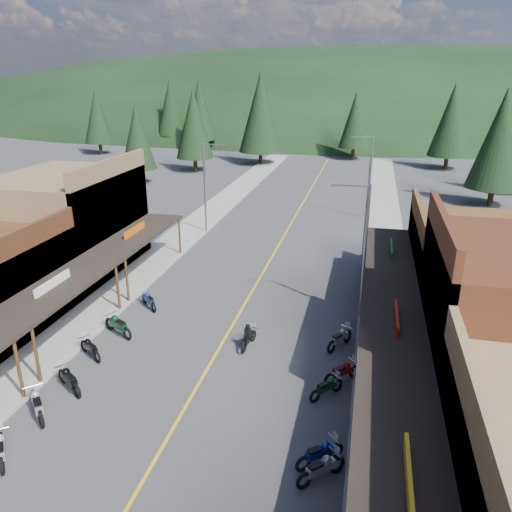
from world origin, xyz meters
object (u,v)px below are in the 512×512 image
Objects in this scene: bike_west_7 at (69,379)px; bike_east_9 at (340,337)px; streetlight_1 at (206,184)px; bike_west_5 at (1,448)px; pedestrian_east_b at (376,282)px; streetlight_3 at (369,174)px; pine_1 at (200,110)px; shop_west_3 at (69,223)px; bike_east_6 at (320,452)px; pine_7 at (171,107)px; bike_east_7 at (326,386)px; pedestrian_east_a at (387,460)px; pine_4 at (452,120)px; pine_11 at (500,139)px; bike_west_6 at (37,403)px; pine_0 at (97,116)px; pine_8 at (137,137)px; streetlight_2 at (363,246)px; pine_10 at (194,124)px; pine_3 at (355,119)px; bike_east_5 at (321,467)px; bike_west_9 at (118,324)px; shop_east_3 at (476,267)px; bike_west_8 at (90,347)px; pine_2 at (261,112)px; bike_west_10 at (149,300)px; bike_east_8 at (342,371)px; rider_on_bike at (249,337)px.

bike_west_7 is 1.04× the size of bike_east_9.
streetlight_1 is 22.42m from bike_east_9.
bike_west_5 is 1.07× the size of pedestrian_east_b.
pine_1 is at bearing 127.73° from streetlight_3.
shop_west_3 is 25.47m from bike_east_6.
pedestrian_east_b is at bearing -58.41° from pine_7.
pedestrian_east_a is at bearing -19.62° from bike_east_7.
pine_4 reaches higher than bike_east_9.
pedestrian_east_b is at bearing -86.96° from streetlight_3.
bike_east_7 is at bearing -44.92° from bike_west_7.
bike_east_7 is at bearing -110.27° from pine_11.
pine_7 reaches higher than bike_west_6.
streetlight_1 is 0.73× the size of pine_0.
pine_8 is at bearing 171.43° from bike_east_6.
pine_0 is (-46.95, 54.00, 2.02)m from streetlight_2.
pine_10 is 59.82m from bike_east_6.
pine_3 reaches higher than bike_east_7.
bike_east_6 is 2.42m from pedestrian_east_a.
pedestrian_east_a is (-11.61, -42.79, -6.19)m from pine_11.
bike_east_5 is at bearing -100.30° from pine_4.
pine_11 is 6.11× the size of bike_east_6.
bike_west_5 is 0.89× the size of bike_west_9.
streetlight_2 reaches higher than pedestrian_east_b.
shop_east_3 is at bearing 25.88° from streetlight_2.
shop_west_3 is 5.40× the size of bike_west_8.
pine_2 is 52.38m from bike_west_10.
shop_west_3 is 0.94× the size of pine_10.
pedestrian_east_a is at bearing -60.20° from streetlight_1.
pedestrian_east_b is (47.96, -50.99, -5.37)m from pine_0.
pedestrian_east_b is (1.01, 3.01, -3.35)m from streetlight_2.
streetlight_3 is at bearing -58.81° from pine_2.
bike_east_6 is at bearing -75.60° from pine_2.
pine_10 reaches higher than bike_east_6.
streetlight_3 is 30.50m from bike_east_7.
shop_west_3 is at bearing -157.97° from bike_east_8.
pine_8 is at bearing 131.48° from rider_on_bike.
pine_2 is at bearing -40.60° from pine_1.
streetlight_3 is 34.92m from bike_west_7.
bike_west_5 is at bearing -97.46° from pine_3.
streetlight_2 is 0.69× the size of pine_10.
pine_0 is at bearing 170.94° from bike_east_5.
rider_on_bike is at bearing -146.54° from shop_east_3.
streetlight_2 is 0.57× the size of pine_2.
shop_west_3 is 5.49× the size of bike_east_8.
pedestrian_east_b is at bearing -56.34° from pine_10.
streetlight_1 is at bearing 37.72° from bike_west_7.
pine_11 is (33.78, 26.70, 3.67)m from shop_west_3.
rider_on_bike is (7.01, 10.05, -0.01)m from bike_west_5.
bike_west_10 is 1.00× the size of bike_east_8.
shop_west_3 is at bearing -170.06° from bike_east_9.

